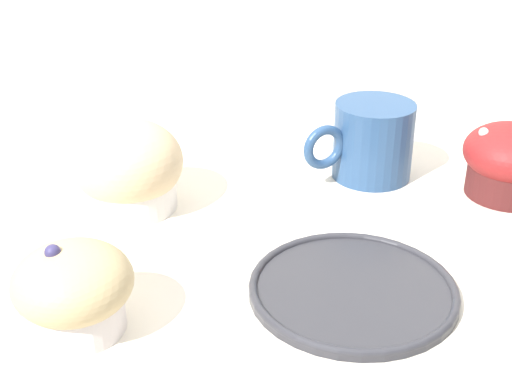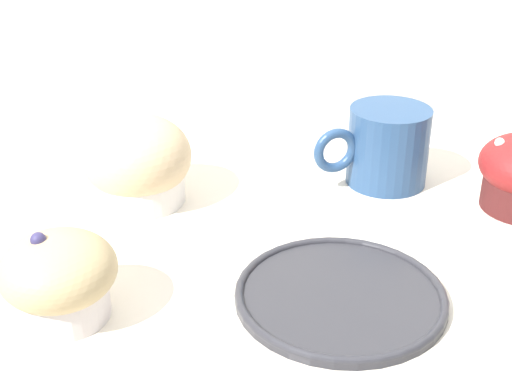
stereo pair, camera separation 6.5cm
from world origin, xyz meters
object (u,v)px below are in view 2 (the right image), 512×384
object	(u,v)px
coffee_cup	(386,144)
serving_plate	(340,295)
muffin_back_left	(137,163)
muffin_back_right	(59,277)

from	to	relation	value
coffee_cup	serving_plate	bearing A→B (deg)	-98.58
muffin_back_left	muffin_back_right	distance (m)	0.20
serving_plate	coffee_cup	bearing A→B (deg)	81.42
coffee_cup	muffin_back_right	bearing A→B (deg)	-131.28
muffin_back_left	muffin_back_right	bearing A→B (deg)	-90.02
muffin_back_right	serving_plate	distance (m)	0.22
muffin_back_left	serving_plate	distance (m)	0.26
muffin_back_left	serving_plate	xyz separation A→B (m)	(0.21, -0.14, -0.04)
muffin_back_right	muffin_back_left	bearing A→B (deg)	89.98
muffin_back_left	coffee_cup	xyz separation A→B (m)	(0.25, 0.08, 0.00)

